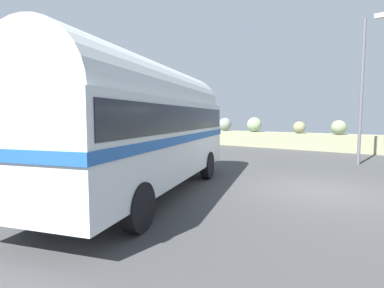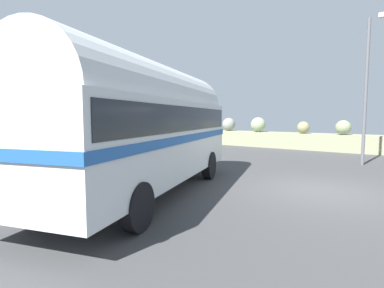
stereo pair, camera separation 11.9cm
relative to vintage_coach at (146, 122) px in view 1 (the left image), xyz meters
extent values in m
cube|color=#3B3C3D|center=(3.70, 3.36, -2.04)|extent=(32.00, 26.00, 0.02)
cube|color=gray|center=(3.70, 15.16, -1.50)|extent=(31.36, 1.80, 1.10)
cube|color=gray|center=(-9.54, 14.79, -0.34)|extent=(1.52, 1.58, 1.22)
sphere|color=gray|center=(-6.56, 15.40, -0.43)|extent=(1.04, 1.04, 1.04)
sphere|color=gray|center=(-3.79, 15.04, -0.41)|extent=(1.09, 1.09, 1.09)
sphere|color=#85845B|center=(-0.39, 14.86, -0.55)|extent=(0.81, 0.81, 0.81)
sphere|color=gray|center=(2.10, 14.76, -0.49)|extent=(0.91, 0.91, 0.91)
cylinder|color=black|center=(-1.91, 2.08, -1.55)|extent=(0.58, 1.00, 0.96)
cylinder|color=black|center=(0.18, 2.82, -1.55)|extent=(0.58, 1.00, 0.96)
cylinder|color=black|center=(-0.17, -2.83, -1.55)|extent=(0.58, 1.00, 0.96)
cylinder|color=black|center=(1.91, -2.09, -1.55)|extent=(0.58, 1.00, 0.96)
cube|color=silver|center=(0.00, 0.00, -0.48)|extent=(5.06, 8.72, 2.10)
cylinder|color=silver|center=(0.00, 0.00, 0.57)|extent=(4.76, 8.34, 2.20)
cube|color=#21559F|center=(0.00, 0.00, -0.42)|extent=(5.13, 8.82, 0.20)
cube|color=black|center=(0.00, 0.00, 0.10)|extent=(4.98, 8.42, 0.64)
cube|color=silver|center=(-1.42, 4.02, -1.35)|extent=(2.20, 0.91, 0.28)
cylinder|color=#5B5B60|center=(3.95, 9.68, 1.22)|extent=(0.14, 0.14, 6.54)
cube|color=beige|center=(4.57, 9.27, 4.39)|extent=(0.44, 0.24, 0.18)
camera|label=1|loc=(6.05, -5.92, 0.14)|focal=28.13mm
camera|label=2|loc=(6.15, -5.85, 0.14)|focal=28.13mm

